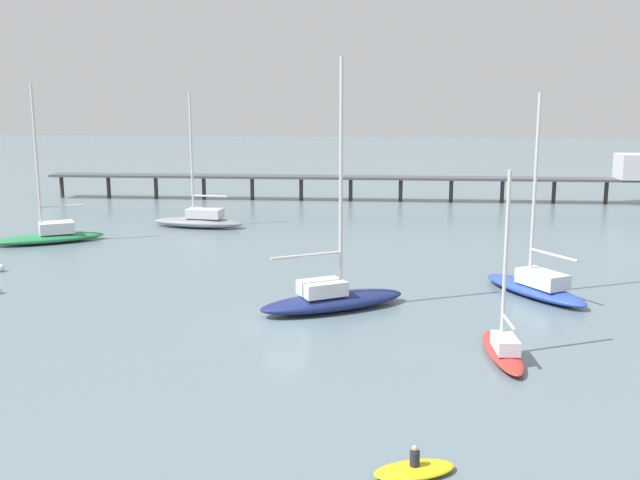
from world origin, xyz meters
TOP-DOWN VIEW (x-y plane):
  - ground_plane at (0.00, 0.00)m, footprint 400.00×400.00m
  - pier at (13.65, 52.74)m, footprint 79.05×6.34m
  - sailboat_blue at (15.93, 8.06)m, footprint 7.23×9.06m
  - sailboat_red at (12.22, -4.37)m, footprint 2.19×6.89m
  - sailboat_gray at (-14.03, 31.05)m, footprint 9.88×3.81m
  - sailboat_green at (-25.56, 21.69)m, footprint 10.06×7.74m
  - sailboat_navy at (2.52, 3.23)m, footprint 9.93×7.62m
  - dinghy_yellow at (7.54, -16.94)m, footprint 3.36×2.43m
  - mooring_buoy_outer at (-23.95, 10.45)m, footprint 0.59×0.59m

SIDE VIEW (x-z plane):
  - ground_plane at x=0.00m, z-range 0.00..0.00m
  - dinghy_yellow at x=7.54m, z-range -0.37..0.77m
  - mooring_buoy_outer at x=-23.95m, z-range 0.00..0.59m
  - sailboat_red at x=12.22m, z-range -4.21..5.53m
  - sailboat_green at x=-25.56m, z-range -6.44..8.04m
  - sailboat_blue at x=15.93m, z-range -5.97..7.60m
  - sailboat_gray at x=-14.03m, z-range -5.97..7.67m
  - sailboat_navy at x=2.52m, z-range -6.98..8.70m
  - pier at x=13.65m, z-range 0.45..6.70m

